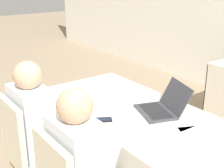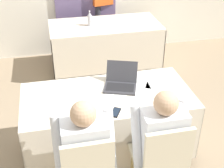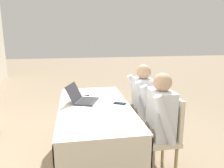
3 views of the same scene
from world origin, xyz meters
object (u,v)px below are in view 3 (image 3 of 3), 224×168
object	(u,v)px
person_white_shirt	(137,101)
chair_near_right	(144,112)
cell_phone	(120,103)
chair_near_left	(162,132)
laptop	(83,98)
person_checkered_shirt	(154,119)

from	to	relation	value
person_white_shirt	chair_near_right	bearing A→B (deg)	90.00
cell_phone	chair_near_left	size ratio (longest dim) A/B	0.17
chair_near_left	person_white_shirt	distance (m)	0.67
laptop	cell_phone	size ratio (longest dim) A/B	2.62
chair_near_left	person_checkered_shirt	size ratio (longest dim) A/B	0.78
chair_near_left	person_white_shirt	world-z (taller)	person_white_shirt
chair_near_left	person_checkered_shirt	xyz separation A→B (m)	(-0.00, 0.10, 0.16)
chair_near_left	laptop	bearing A→B (deg)	-119.91
cell_phone	chair_near_left	world-z (taller)	chair_near_left
laptop	cell_phone	xyz separation A→B (m)	(-0.15, -0.44, -0.04)
cell_phone	person_checkered_shirt	distance (m)	0.46
laptop	person_white_shirt	distance (m)	0.77
person_white_shirt	chair_near_left	bearing A→B (deg)	9.17
cell_phone	person_checkered_shirt	bearing A→B (deg)	-108.32
laptop	chair_near_left	distance (m)	1.02
cell_phone	person_white_shirt	xyz separation A→B (m)	(0.31, -0.31, -0.09)
chair_near_left	chair_near_right	bearing A→B (deg)	-180.00
laptop	chair_near_right	world-z (taller)	laptop
chair_near_left	person_checkered_shirt	distance (m)	0.19
chair_near_left	person_white_shirt	bearing A→B (deg)	-170.83
chair_near_right	cell_phone	bearing A→B (deg)	-52.93
cell_phone	chair_near_right	xyz separation A→B (m)	(0.31, -0.41, -0.25)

